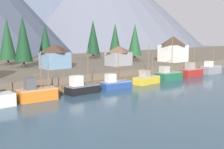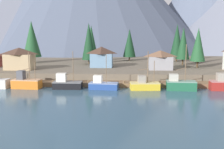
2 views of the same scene
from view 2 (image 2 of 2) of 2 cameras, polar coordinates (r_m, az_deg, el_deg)
name	(u,v)px [view 2 (image 2 of 2)]	position (r m, az deg, el deg)	size (l,w,h in m)	color
ground_plane	(111,76)	(80.66, -0.22, -0.36)	(400.00, 400.00, 1.00)	#335166
dock	(107,84)	(62.77, -1.15, -1.98)	(80.00, 4.00, 1.60)	brown
shoreline_bank	(113,66)	(92.31, 0.21, 1.85)	(400.00, 56.00, 2.50)	#665B4C
fishing_boat_orange	(26,83)	(62.87, -17.68, -1.64)	(6.46, 3.17, 8.12)	#CC6B1E
fishing_boat_black	(67,84)	(60.45, -9.55, -1.91)	(6.27, 2.84, 8.28)	black
fishing_boat_blue	(103,85)	(59.10, -1.96, -2.16)	(6.49, 3.20, 7.69)	navy
fishing_boat_yellow	(144,85)	(58.93, 6.85, -2.18)	(6.47, 3.28, 8.35)	gold
fishing_boat_green	(180,84)	(59.94, 14.19, -2.03)	(6.36, 3.24, 9.83)	#1E5B3D
house_tan	(19,58)	(76.60, -18.94, 3.24)	(7.67, 4.80, 5.89)	tan
house_grey	(160,60)	(73.62, 10.15, 3.08)	(6.54, 4.42, 5.16)	gray
house_blue	(102,57)	(78.31, -2.22, 3.79)	(6.51, 5.33, 5.88)	#6689A8
conifer_near_left	(198,47)	(94.54, 17.76, 5.47)	(2.91, 2.91, 9.08)	#4C3823
conifer_near_right	(177,41)	(96.56, 13.54, 6.98)	(4.60, 4.60, 12.91)	#4C3823
conifer_mid_left	(32,39)	(93.61, -16.57, 7.20)	(5.95, 5.95, 13.78)	#4C3823
conifer_mid_right	(89,41)	(85.99, -4.89, 6.97)	(4.49, 4.49, 12.95)	#4C3823
conifer_back_left	(91,41)	(95.05, -4.39, 6.96)	(4.70, 4.70, 12.54)	#4C3823
conifer_back_right	(198,45)	(80.59, 17.70, 6.03)	(4.20, 4.20, 11.24)	#4C3823
conifer_centre	(129,43)	(97.78, 3.70, 6.65)	(4.61, 4.61, 11.30)	#4C3823
conifer_far_left	(183,43)	(85.30, 14.80, 6.37)	(3.97, 3.97, 11.52)	#4C3823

